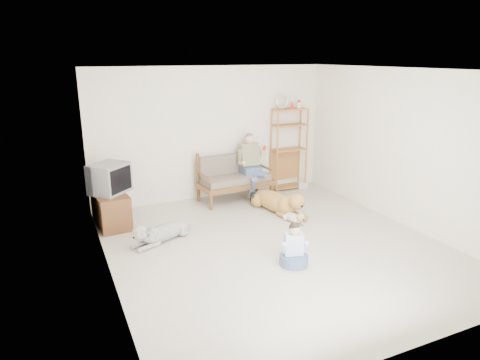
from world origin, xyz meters
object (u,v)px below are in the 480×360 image
etagere (289,148)px  tv_stand (111,210)px  golden_retriever (279,202)px  loveseat (234,177)px

etagere → tv_stand: bearing=-171.0°
tv_stand → golden_retriever: size_ratio=0.57×
etagere → loveseat: bearing=-172.8°
tv_stand → golden_retriever: 3.08m
loveseat → tv_stand: bearing=-174.6°
etagere → golden_retriever: 1.74m
loveseat → tv_stand: loveseat is taller
etagere → tv_stand: 4.05m
tv_stand → golden_retriever: bearing=-17.4°
golden_retriever → etagere: bearing=43.9°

